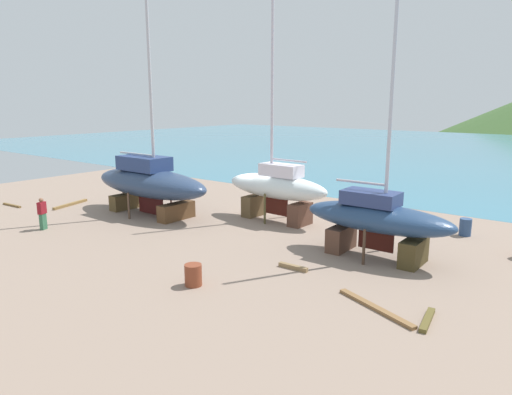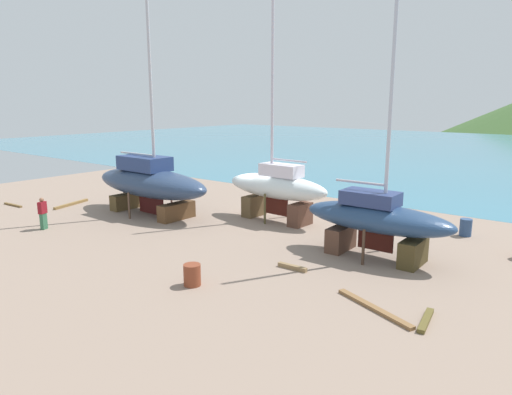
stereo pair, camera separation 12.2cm
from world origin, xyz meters
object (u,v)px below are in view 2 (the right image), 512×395
(sailboat_small_center, at_px, (150,182))
(barrel_blue_faded, at_px, (466,227))
(barrel_tar_black, at_px, (192,275))
(sailboat_far_slipway, at_px, (376,219))
(worker, at_px, (43,213))
(barrel_tipped_right, at_px, (131,191))
(sailboat_mid_port, at_px, (277,187))

(sailboat_small_center, distance_m, barrel_blue_faded, 17.13)
(barrel_tar_black, bearing_deg, barrel_blue_faded, 64.36)
(barrel_blue_faded, bearing_deg, sailboat_small_center, -157.51)
(sailboat_far_slipway, relative_size, worker, 6.48)
(sailboat_small_center, height_order, barrel_tipped_right, sailboat_small_center)
(sailboat_mid_port, relative_size, barrel_blue_faded, 13.56)
(barrel_tar_black, height_order, barrel_tipped_right, barrel_tar_black)
(sailboat_mid_port, relative_size, barrel_tar_black, 14.72)
(sailboat_far_slipway, xyz_separation_m, sailboat_mid_port, (-6.83, 2.42, 0.21))
(sailboat_far_slipway, bearing_deg, barrel_blue_faded, 68.46)
(sailboat_mid_port, distance_m, barrel_blue_faded, 9.72)
(sailboat_far_slipway, distance_m, barrel_tar_black, 8.01)
(sailboat_mid_port, height_order, barrel_tar_black, sailboat_mid_port)
(sailboat_small_center, height_order, sailboat_far_slipway, sailboat_small_center)
(sailboat_mid_port, distance_m, barrel_tar_black, 9.91)
(barrel_tipped_right, bearing_deg, sailboat_far_slipway, -5.55)
(barrel_tipped_right, bearing_deg, barrel_tar_black, -30.00)
(sailboat_far_slipway, height_order, sailboat_mid_port, sailboat_mid_port)
(sailboat_far_slipway, height_order, barrel_blue_faded, sailboat_far_slipway)
(sailboat_small_center, relative_size, worker, 8.12)
(sailboat_mid_port, bearing_deg, barrel_tipped_right, 4.76)
(worker, bearing_deg, barrel_tipped_right, -90.98)
(worker, distance_m, barrel_blue_faded, 21.25)
(sailboat_far_slipway, xyz_separation_m, barrel_blue_faded, (2.21, 5.71, -1.24))
(sailboat_far_slipway, bearing_deg, barrel_tipped_right, 174.05)
(sailboat_small_center, relative_size, sailboat_mid_port, 1.17)
(sailboat_far_slipway, relative_size, barrel_tar_black, 13.72)
(sailboat_far_slipway, distance_m, barrel_blue_faded, 6.24)
(sailboat_small_center, bearing_deg, barrel_tipped_right, 154.48)
(worker, bearing_deg, barrel_blue_faded, -170.68)
(worker, distance_m, barrel_tipped_right, 9.12)
(worker, bearing_deg, barrel_tar_black, 152.09)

